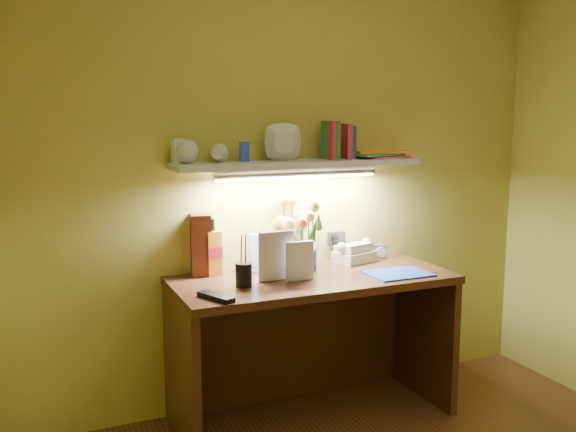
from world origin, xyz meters
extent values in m
cube|color=#371D0F|center=(0.00, 1.20, 0.38)|extent=(1.40, 0.60, 0.75)
cube|color=#B9BABE|center=(0.51, 1.42, 0.79)|extent=(0.08, 0.06, 0.08)
cube|color=#54200F|center=(-0.51, 1.44, 0.90)|extent=(0.12, 0.12, 0.31)
cylinder|color=black|center=(-0.38, 1.16, 0.84)|extent=(0.09, 0.09, 0.19)
cube|color=black|center=(-0.56, 1.01, 0.76)|extent=(0.13, 0.20, 0.02)
cube|color=blue|center=(0.41, 1.06, 0.75)|extent=(0.31, 0.23, 0.01)
imported|color=beige|center=(-0.29, 1.20, 0.87)|extent=(0.18, 0.03, 0.25)
imported|color=silver|center=(-0.17, 1.16, 0.85)|extent=(0.14, 0.02, 0.19)
cube|color=silver|center=(0.00, 1.38, 1.30)|extent=(1.30, 0.25, 0.03)
imported|color=silver|center=(-0.58, 1.36, 1.36)|extent=(0.13, 0.13, 0.09)
imported|color=silver|center=(-0.44, 1.36, 1.36)|extent=(0.12, 0.12, 0.09)
imported|color=silver|center=(-0.08, 1.36, 1.34)|extent=(0.22, 0.22, 0.05)
cube|color=silver|center=(-0.61, 1.43, 1.38)|extent=(0.06, 0.05, 0.12)
cube|color=blue|center=(-0.28, 1.42, 1.36)|extent=(0.05, 0.04, 0.10)
cube|color=#C02A42|center=(0.18, 1.39, 1.41)|extent=(0.04, 0.14, 0.20)
cube|color=yellow|center=(0.18, 1.39, 1.41)|extent=(0.03, 0.12, 0.19)
cube|color=#253B93|center=(0.30, 1.40, 1.40)|extent=(0.03, 0.13, 0.17)
cube|color=#208B3C|center=(0.18, 1.38, 1.42)|extent=(0.05, 0.13, 0.20)
cube|color=#C02A42|center=(0.28, 1.38, 1.41)|extent=(0.05, 0.13, 0.18)
cube|color=pink|center=(0.51, 1.39, 1.32)|extent=(0.32, 0.28, 0.01)
cube|color=#44C25E|center=(0.46, 1.40, 1.33)|extent=(0.31, 0.25, 0.01)
cube|color=orange|center=(0.49, 1.41, 1.35)|extent=(0.32, 0.26, 0.01)
camera|label=1|loc=(-1.34, -1.61, 1.56)|focal=40.00mm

